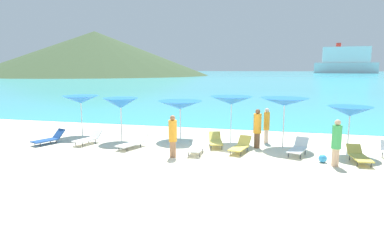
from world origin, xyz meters
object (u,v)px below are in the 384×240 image
object	(u,v)px
lounge_chair_5	(49,138)
lounge_chair_6	(88,138)
beachgoer_3	(173,135)
umbrella_5	(350,111)
beachgoer_0	(257,127)
cruise_ship	(345,62)
lounge_chair_7	(298,148)
beachgoer_2	(336,142)
lounge_chair_0	(133,143)
umbrella_0	(81,100)
umbrella_2	(180,105)
lounge_chair_3	(240,146)
umbrella_3	(231,100)
lounge_chair_1	(197,146)
lounge_chair_9	(359,156)
beach_ball	(323,159)
beachgoer_1	(267,124)
lounge_chair_8	(216,141)
umbrella_1	(121,103)
umbrella_4	(285,102)

from	to	relation	value
lounge_chair_5	lounge_chair_6	size ratio (longest dim) A/B	1.04
beachgoer_3	umbrella_5	bearing A→B (deg)	-61.32
beachgoer_0	cruise_ship	xyz separation A→B (m)	(53.30, 264.34, 7.99)
lounge_chair_7	beachgoer_2	xyz separation A→B (m)	(1.24, -1.35, 0.63)
lounge_chair_5	lounge_chair_0	bearing A→B (deg)	24.86
beachgoer_0	umbrella_0	bearing A→B (deg)	-98.93
umbrella_2	lounge_chair_0	size ratio (longest dim) A/B	1.39
umbrella_0	umbrella_5	bearing A→B (deg)	-3.53
lounge_chair_0	lounge_chair_3	bearing A→B (deg)	22.67
lounge_chair_7	beachgoer_0	xyz separation A→B (m)	(-1.77, 0.86, 0.65)
umbrella_3	lounge_chair_1	bearing A→B (deg)	-115.28
lounge_chair_9	beachgoer_0	distance (m)	4.31
umbrella_0	beachgoer_3	bearing A→B (deg)	-26.37
umbrella_5	beach_ball	world-z (taller)	umbrella_5
umbrella_3	beachgoer_3	xyz separation A→B (m)	(-1.97, -3.27, -1.17)
umbrella_3	beachgoer_2	size ratio (longest dim) A/B	1.30
beachgoer_1	beachgoer_3	bearing A→B (deg)	-91.48
umbrella_0	umbrella_2	world-z (taller)	umbrella_0
lounge_chair_8	beachgoer_3	distance (m)	2.70
umbrella_3	lounge_chair_7	xyz separation A→B (m)	(3.09, -1.65, -1.79)
umbrella_3	cruise_ship	world-z (taller)	cruise_ship
lounge_chair_3	umbrella_0	bearing A→B (deg)	-176.51
umbrella_0	lounge_chair_9	xyz separation A→B (m)	(13.45, -2.01, -1.71)
umbrella_1	lounge_chair_1	world-z (taller)	umbrella_1
lounge_chair_0	beachgoer_2	size ratio (longest dim) A/B	1.00
lounge_chair_1	lounge_chair_8	size ratio (longest dim) A/B	0.93
lounge_chair_1	beachgoer_1	size ratio (longest dim) A/B	0.86
lounge_chair_3	lounge_chair_9	bearing A→B (deg)	8.50
umbrella_0	umbrella_2	distance (m)	5.51
lounge_chair_7	beach_ball	world-z (taller)	lounge_chair_7
umbrella_2	lounge_chair_3	size ratio (longest dim) A/B	1.49
umbrella_3	beachgoer_3	distance (m)	3.99
cruise_ship	lounge_chair_1	bearing A→B (deg)	-95.13
lounge_chair_3	cruise_ship	size ratio (longest dim) A/B	0.04
beachgoer_1	lounge_chair_1	bearing A→B (deg)	-91.57
lounge_chair_9	beachgoer_0	size ratio (longest dim) A/B	0.92
umbrella_0	umbrella_1	xyz separation A→B (m)	(2.69, -0.69, -0.06)
beachgoer_3	beach_ball	bearing A→B (deg)	-72.28
umbrella_5	lounge_chair_6	world-z (taller)	umbrella_5
lounge_chair_3	lounge_chair_0	bearing A→B (deg)	-162.01
beachgoer_1	umbrella_5	bearing A→B (deg)	21.59
lounge_chair_8	beachgoer_0	xyz separation A→B (m)	(1.89, 0.25, 0.66)
lounge_chair_5	beachgoer_3	bearing A→B (deg)	14.46
umbrella_1	lounge_chair_7	world-z (taller)	umbrella_1
umbrella_4	cruise_ship	world-z (taller)	cruise_ship
beachgoer_3	umbrella_0	bearing A→B (deg)	74.85
beachgoer_1	umbrella_2	bearing A→B (deg)	-132.97
beach_ball	beachgoer_3	bearing A→B (deg)	-173.50
umbrella_4	cruise_ship	distance (m)	269.07
umbrella_2	umbrella_3	xyz separation A→B (m)	(2.63, -0.13, 0.31)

